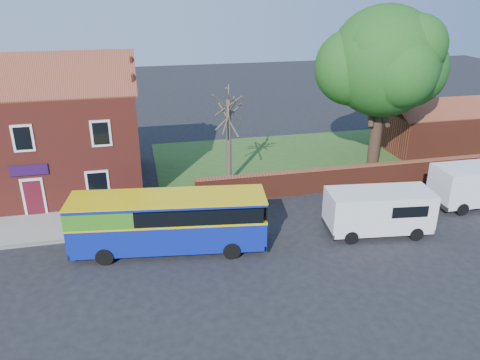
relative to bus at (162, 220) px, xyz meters
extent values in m
plane|color=black|center=(0.22, -2.17, -1.62)|extent=(120.00, 120.00, 0.00)
cube|color=gray|center=(-6.78, 3.58, -1.56)|extent=(18.00, 3.50, 0.12)
cube|color=slate|center=(-6.78, 1.83, -1.55)|extent=(18.00, 0.15, 0.14)
cube|color=#426B28|center=(13.22, 10.83, -1.60)|extent=(26.00, 12.00, 0.04)
cube|color=maroon|center=(-6.78, 9.33, 1.63)|extent=(12.00, 8.00, 6.50)
cube|color=maroon|center=(-6.78, 7.33, 5.88)|extent=(12.30, 4.08, 2.16)
cube|color=maroon|center=(-6.78, 11.33, 5.88)|extent=(12.30, 4.08, 2.16)
cube|color=black|center=(-6.78, 5.30, 2.98)|extent=(1.10, 0.06, 1.50)
cube|color=#4C0F19|center=(-6.78, 5.28, -0.52)|extent=(0.95, 0.04, 2.10)
cube|color=silver|center=(-6.78, 5.30, -0.47)|extent=(1.20, 0.06, 2.30)
cube|color=#270D3A|center=(-6.78, 5.27, 1.18)|extent=(2.00, 0.06, 0.60)
cube|color=maroon|center=(13.22, 4.83, -0.87)|extent=(22.00, 0.30, 1.50)
cube|color=maroon|center=(13.22, 4.83, -0.07)|extent=(22.00, 0.38, 0.10)
cube|color=maroon|center=(22.22, 10.83, -0.12)|extent=(8.00, 5.00, 3.00)
cube|color=maroon|center=(22.22, 9.58, 1.93)|extent=(8.20, 2.56, 1.24)
cube|color=maroon|center=(22.22, 12.08, 1.93)|extent=(8.20, 2.56, 1.24)
cube|color=#0D1F98|center=(0.30, -0.04, -0.56)|extent=(9.52, 3.55, 1.48)
cube|color=#DAB40B|center=(0.30, -0.04, 0.18)|extent=(9.55, 3.57, 0.10)
cube|color=black|center=(0.30, -0.04, 0.63)|extent=(9.16, 3.52, 0.74)
cube|color=#39861D|center=(-2.74, 0.37, 0.63)|extent=(3.45, 2.77, 0.79)
cube|color=#0D1F98|center=(0.30, -0.04, 1.12)|extent=(9.52, 3.55, 0.14)
cube|color=#DAB40B|center=(0.30, -0.04, 1.20)|extent=(9.57, 3.59, 0.06)
cylinder|color=black|center=(-2.80, -0.71, -1.20)|extent=(0.87, 0.39, 0.84)
cylinder|color=black|center=(-2.51, 1.43, -1.20)|extent=(0.87, 0.39, 0.84)
cylinder|color=black|center=(3.10, -1.51, -1.20)|extent=(0.87, 0.39, 0.84)
cylinder|color=black|center=(3.39, 0.63, -1.20)|extent=(0.87, 0.39, 0.84)
cube|color=white|center=(11.07, -0.72, -0.28)|extent=(5.58, 2.75, 2.04)
cube|color=black|center=(13.46, -1.00, 0.04)|extent=(0.29, 1.82, 0.80)
cube|color=black|center=(13.69, -1.02, -1.19)|extent=(0.35, 2.14, 0.26)
cylinder|color=black|center=(9.25, -1.52, -1.27)|extent=(0.73, 0.30, 0.71)
cylinder|color=black|center=(9.48, 0.49, -1.27)|extent=(0.73, 0.30, 0.71)
cylinder|color=black|center=(12.65, -1.92, -1.27)|extent=(0.73, 0.30, 0.71)
cylinder|color=black|center=(12.89, 0.09, -1.27)|extent=(0.73, 0.30, 0.71)
cylinder|color=black|center=(16.78, 0.05, -1.25)|extent=(0.74, 0.23, 0.74)
cylinder|color=black|center=(16.81, 2.16, -1.25)|extent=(0.74, 0.23, 0.74)
cylinder|color=black|center=(15.25, 7.82, 0.68)|extent=(0.80, 0.80, 4.61)
sphere|color=#24621E|center=(15.25, 7.82, 5.89)|extent=(7.21, 7.21, 7.21)
sphere|color=#24621E|center=(17.35, 8.22, 5.29)|extent=(5.21, 5.21, 5.21)
sphere|color=#24621E|center=(13.35, 8.42, 5.49)|extent=(5.01, 5.01, 5.01)
cylinder|color=#4C4238|center=(4.85, 7.66, 1.16)|extent=(0.32, 0.32, 5.56)
cylinder|color=#4C4238|center=(4.85, 7.66, 3.14)|extent=(0.33, 2.71, 2.18)
cylinder|color=#4C4238|center=(4.85, 7.66, 2.95)|extent=(1.42, 2.00, 2.00)
cylinder|color=#4C4238|center=(4.85, 7.66, 3.34)|extent=(2.28, 1.04, 2.22)
camera|label=1|loc=(-0.79, -20.38, 10.48)|focal=35.00mm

